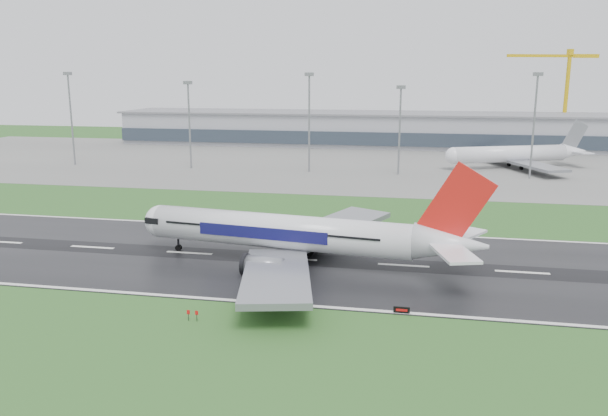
# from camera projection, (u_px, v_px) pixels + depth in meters

# --- Properties ---
(ground) EXTENTS (520.00, 520.00, 0.00)m
(ground) POSITION_uv_depth(u_px,v_px,m) (293.00, 259.00, 108.96)
(ground) COLOR #24521E
(ground) RESTS_ON ground
(runway) EXTENTS (400.00, 45.00, 0.10)m
(runway) POSITION_uv_depth(u_px,v_px,m) (293.00, 259.00, 108.95)
(runway) COLOR black
(runway) RESTS_ON ground
(apron) EXTENTS (400.00, 130.00, 0.08)m
(apron) POSITION_uv_depth(u_px,v_px,m) (360.00, 163.00, 228.76)
(apron) COLOR slate
(apron) RESTS_ON ground
(terminal) EXTENTS (240.00, 36.00, 15.00)m
(terminal) POSITION_uv_depth(u_px,v_px,m) (373.00, 130.00, 284.64)
(terminal) COLOR gray
(terminal) RESTS_ON ground
(main_airliner) EXTENTS (70.49, 67.90, 18.64)m
(main_airliner) POSITION_uv_depth(u_px,v_px,m) (302.00, 212.00, 104.40)
(main_airliner) COLOR white
(main_airliner) RESTS_ON runway
(parked_airliner) EXTENTS (72.37, 70.29, 16.54)m
(parked_airliner) POSITION_uv_depth(u_px,v_px,m) (515.00, 145.00, 214.36)
(parked_airliner) COLOR white
(parked_airliner) RESTS_ON apron
(tower_crane) EXTENTS (43.51, 17.44, 44.67)m
(tower_crane) POSITION_uv_depth(u_px,v_px,m) (566.00, 98.00, 279.39)
(tower_crane) COLOR gold
(tower_crane) RESTS_ON ground
(runway_sign) EXTENTS (2.30, 0.29, 1.04)m
(runway_sign) POSITION_uv_depth(u_px,v_px,m) (402.00, 310.00, 83.98)
(runway_sign) COLOR black
(runway_sign) RESTS_ON ground
(floodmast_0) EXTENTS (0.64, 0.64, 32.96)m
(floodmast_0) POSITION_uv_depth(u_px,v_px,m) (71.00, 121.00, 220.63)
(floodmast_0) COLOR gray
(floodmast_0) RESTS_ON ground
(floodmast_1) EXTENTS (0.64, 0.64, 29.79)m
(floodmast_1) POSITION_uv_depth(u_px,v_px,m) (190.00, 127.00, 212.44)
(floodmast_1) COLOR gray
(floodmast_1) RESTS_ON ground
(floodmast_2) EXTENTS (0.64, 0.64, 32.63)m
(floodmast_2) POSITION_uv_depth(u_px,v_px,m) (309.00, 125.00, 204.11)
(floodmast_2) COLOR gray
(floodmast_2) RESTS_ON ground
(floodmast_3) EXTENTS (0.64, 0.64, 28.50)m
(floodmast_3) POSITION_uv_depth(u_px,v_px,m) (400.00, 133.00, 198.88)
(floodmast_3) COLOR gray
(floodmast_3) RESTS_ON ground
(floodmast_4) EXTENTS (0.64, 0.64, 32.65)m
(floodmast_4) POSITION_uv_depth(u_px,v_px,m) (534.00, 128.00, 190.60)
(floodmast_4) COLOR gray
(floodmast_4) RESTS_ON ground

